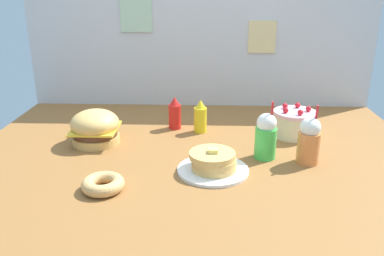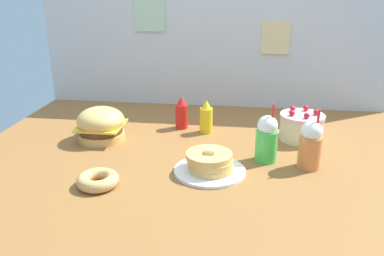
{
  "view_description": "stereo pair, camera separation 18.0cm",
  "coord_description": "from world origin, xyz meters",
  "px_view_note": "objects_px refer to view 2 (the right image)",
  "views": [
    {
      "loc": [
        0.05,
        -1.86,
        0.87
      ],
      "look_at": [
        -0.02,
        0.04,
        0.16
      ],
      "focal_mm": 37.25,
      "sensor_mm": 36.0,
      "label": 1
    },
    {
      "loc": [
        0.22,
        -1.85,
        0.87
      ],
      "look_at": [
        -0.02,
        0.04,
        0.16
      ],
      "focal_mm": 37.25,
      "sensor_mm": 36.0,
      "label": 2
    }
  ],
  "objects_px": {
    "ketchup_bottle": "(182,114)",
    "orange_float_cup": "(310,145)",
    "cream_soda_cup": "(267,139)",
    "pancake_stack": "(210,164)",
    "mustard_bottle": "(206,118)",
    "layer_cake": "(301,126)",
    "donut_pink_glaze": "(98,180)",
    "burger": "(101,125)"
  },
  "relations": [
    {
      "from": "ketchup_bottle",
      "to": "orange_float_cup",
      "type": "bearing_deg",
      "value": -34.1
    },
    {
      "from": "cream_soda_cup",
      "to": "orange_float_cup",
      "type": "height_order",
      "value": "same"
    },
    {
      "from": "pancake_stack",
      "to": "orange_float_cup",
      "type": "bearing_deg",
      "value": 14.18
    },
    {
      "from": "mustard_bottle",
      "to": "cream_soda_cup",
      "type": "xyz_separation_m",
      "value": [
        0.34,
        -0.37,
        0.03
      ]
    },
    {
      "from": "mustard_bottle",
      "to": "layer_cake",
      "type": "bearing_deg",
      "value": -4.38
    },
    {
      "from": "donut_pink_glaze",
      "to": "orange_float_cup",
      "type": "bearing_deg",
      "value": 18.33
    },
    {
      "from": "burger",
      "to": "donut_pink_glaze",
      "type": "xyz_separation_m",
      "value": [
        0.17,
        -0.54,
        -0.06
      ]
    },
    {
      "from": "ketchup_bottle",
      "to": "donut_pink_glaze",
      "type": "relative_size",
      "value": 1.08
    },
    {
      "from": "layer_cake",
      "to": "mustard_bottle",
      "type": "height_order",
      "value": "mustard_bottle"
    },
    {
      "from": "mustard_bottle",
      "to": "cream_soda_cup",
      "type": "bearing_deg",
      "value": -46.93
    },
    {
      "from": "burger",
      "to": "layer_cake",
      "type": "xyz_separation_m",
      "value": [
        1.15,
        0.16,
        -0.01
      ]
    },
    {
      "from": "layer_cake",
      "to": "ketchup_bottle",
      "type": "distance_m",
      "value": 0.72
    },
    {
      "from": "burger",
      "to": "cream_soda_cup",
      "type": "distance_m",
      "value": 0.95
    },
    {
      "from": "layer_cake",
      "to": "cream_soda_cup",
      "type": "bearing_deg",
      "value": -123.54
    },
    {
      "from": "layer_cake",
      "to": "orange_float_cup",
      "type": "xyz_separation_m",
      "value": [
        -0.01,
        -0.38,
        0.04
      ]
    },
    {
      "from": "pancake_stack",
      "to": "mustard_bottle",
      "type": "bearing_deg",
      "value": 97.55
    },
    {
      "from": "ketchup_bottle",
      "to": "mustard_bottle",
      "type": "relative_size",
      "value": 1.0
    },
    {
      "from": "pancake_stack",
      "to": "burger",
      "type": "bearing_deg",
      "value": 152.55
    },
    {
      "from": "layer_cake",
      "to": "mustard_bottle",
      "type": "relative_size",
      "value": 1.25
    },
    {
      "from": "mustard_bottle",
      "to": "donut_pink_glaze",
      "type": "height_order",
      "value": "mustard_bottle"
    },
    {
      "from": "pancake_stack",
      "to": "cream_soda_cup",
      "type": "bearing_deg",
      "value": 32.99
    },
    {
      "from": "cream_soda_cup",
      "to": "orange_float_cup",
      "type": "xyz_separation_m",
      "value": [
        0.21,
        -0.06,
        0.0
      ]
    },
    {
      "from": "burger",
      "to": "cream_soda_cup",
      "type": "height_order",
      "value": "cream_soda_cup"
    },
    {
      "from": "burger",
      "to": "cream_soda_cup",
      "type": "bearing_deg",
      "value": -10.21
    },
    {
      "from": "layer_cake",
      "to": "mustard_bottle",
      "type": "bearing_deg",
      "value": 175.62
    },
    {
      "from": "cream_soda_cup",
      "to": "mustard_bottle",
      "type": "bearing_deg",
      "value": 133.07
    },
    {
      "from": "mustard_bottle",
      "to": "orange_float_cup",
      "type": "xyz_separation_m",
      "value": [
        0.55,
        -0.42,
        0.03
      ]
    },
    {
      "from": "burger",
      "to": "cream_soda_cup",
      "type": "relative_size",
      "value": 0.88
    },
    {
      "from": "burger",
      "to": "donut_pink_glaze",
      "type": "relative_size",
      "value": 1.43
    },
    {
      "from": "burger",
      "to": "layer_cake",
      "type": "distance_m",
      "value": 1.16
    },
    {
      "from": "pancake_stack",
      "to": "donut_pink_glaze",
      "type": "bearing_deg",
      "value": -157.78
    },
    {
      "from": "pancake_stack",
      "to": "mustard_bottle",
      "type": "xyz_separation_m",
      "value": [
        -0.07,
        0.54,
        0.05
      ]
    },
    {
      "from": "burger",
      "to": "ketchup_bottle",
      "type": "xyz_separation_m",
      "value": [
        0.43,
        0.26,
        0.0
      ]
    },
    {
      "from": "burger",
      "to": "ketchup_bottle",
      "type": "relative_size",
      "value": 1.33
    },
    {
      "from": "ketchup_bottle",
      "to": "mustard_bottle",
      "type": "distance_m",
      "value": 0.17
    },
    {
      "from": "mustard_bottle",
      "to": "cream_soda_cup",
      "type": "height_order",
      "value": "cream_soda_cup"
    },
    {
      "from": "cream_soda_cup",
      "to": "layer_cake",
      "type": "bearing_deg",
      "value": 56.46
    },
    {
      "from": "pancake_stack",
      "to": "layer_cake",
      "type": "xyz_separation_m",
      "value": [
        0.49,
        0.5,
        0.04
      ]
    },
    {
      "from": "pancake_stack",
      "to": "cream_soda_cup",
      "type": "height_order",
      "value": "cream_soda_cup"
    },
    {
      "from": "cream_soda_cup",
      "to": "ketchup_bottle",
      "type": "bearing_deg",
      "value": 139.77
    },
    {
      "from": "ketchup_bottle",
      "to": "cream_soda_cup",
      "type": "distance_m",
      "value": 0.66
    },
    {
      "from": "mustard_bottle",
      "to": "pancake_stack",
      "type": "bearing_deg",
      "value": -82.45
    }
  ]
}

